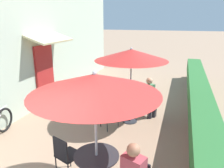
{
  "coord_description": "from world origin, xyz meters",
  "views": [
    {
      "loc": [
        2.16,
        -1.32,
        2.95
      ],
      "look_at": [
        0.15,
        4.89,
        1.0
      ],
      "focal_mm": 35.0,
      "sensor_mm": 36.0,
      "label": 1
    }
  ],
  "objects_px": {
    "patio_umbrella_near": "(95,84)",
    "cafe_chair_near_right": "(65,154)",
    "patio_table_mid": "(130,104)",
    "cafe_chair_mid_left": "(147,100)",
    "patio_table_near": "(97,166)",
    "patio_umbrella_mid": "(131,55)",
    "coffee_cup_mid": "(134,95)",
    "cafe_chair_mid_right": "(111,112)",
    "seated_patron_mid_left": "(150,96)"
  },
  "relations": [
    {
      "from": "cafe_chair_near_right",
      "to": "patio_umbrella_mid",
      "type": "bearing_deg",
      "value": 98.0
    },
    {
      "from": "cafe_chair_near_right",
      "to": "seated_patron_mid_left",
      "type": "xyz_separation_m",
      "value": [
        1.08,
        3.26,
        0.17
      ]
    },
    {
      "from": "patio_table_near",
      "to": "patio_umbrella_mid",
      "type": "bearing_deg",
      "value": 92.08
    },
    {
      "from": "patio_umbrella_mid",
      "to": "seated_patron_mid_left",
      "type": "distance_m",
      "value": 1.5
    },
    {
      "from": "patio_table_near",
      "to": "cafe_chair_near_right",
      "type": "distance_m",
      "value": 0.73
    },
    {
      "from": "cafe_chair_mid_left",
      "to": "seated_patron_mid_left",
      "type": "relative_size",
      "value": 0.7
    },
    {
      "from": "patio_table_near",
      "to": "cafe_chair_mid_left",
      "type": "relative_size",
      "value": 0.88
    },
    {
      "from": "cafe_chair_mid_left",
      "to": "coffee_cup_mid",
      "type": "height_order",
      "value": "cafe_chair_mid_left"
    },
    {
      "from": "patio_table_near",
      "to": "patio_umbrella_near",
      "type": "distance_m",
      "value": 1.46
    },
    {
      "from": "patio_table_mid",
      "to": "cafe_chair_mid_left",
      "type": "xyz_separation_m",
      "value": [
        0.4,
        0.61,
        -0.03
      ]
    },
    {
      "from": "patio_table_near",
      "to": "patio_umbrella_near",
      "type": "bearing_deg",
      "value": 63.43
    },
    {
      "from": "patio_table_near",
      "to": "seated_patron_mid_left",
      "type": "bearing_deg",
      "value": 83.74
    },
    {
      "from": "patio_umbrella_near",
      "to": "patio_table_mid",
      "type": "xyz_separation_m",
      "value": [
        -0.11,
        2.91,
        -1.46
      ]
    },
    {
      "from": "seated_patron_mid_left",
      "to": "patio_umbrella_mid",
      "type": "bearing_deg",
      "value": -2.8
    },
    {
      "from": "cafe_chair_mid_right",
      "to": "cafe_chair_mid_left",
      "type": "bearing_deg",
      "value": 6.03
    },
    {
      "from": "patio_umbrella_mid",
      "to": "coffee_cup_mid",
      "type": "bearing_deg",
      "value": 45.0
    },
    {
      "from": "patio_umbrella_near",
      "to": "cafe_chair_mid_left",
      "type": "height_order",
      "value": "patio_umbrella_near"
    },
    {
      "from": "patio_table_mid",
      "to": "cafe_chair_mid_left",
      "type": "bearing_deg",
      "value": 56.94
    },
    {
      "from": "coffee_cup_mid",
      "to": "cafe_chair_mid_right",
      "type": "bearing_deg",
      "value": -125.0
    },
    {
      "from": "cafe_chair_near_right",
      "to": "cafe_chair_mid_left",
      "type": "xyz_separation_m",
      "value": [
        1.0,
        3.33,
        0.0
      ]
    },
    {
      "from": "patio_table_mid",
      "to": "cafe_chair_mid_left",
      "type": "distance_m",
      "value": 0.73
    },
    {
      "from": "cafe_chair_near_right",
      "to": "coffee_cup_mid",
      "type": "relative_size",
      "value": 9.67
    },
    {
      "from": "patio_table_mid",
      "to": "cafe_chair_mid_left",
      "type": "height_order",
      "value": "cafe_chair_mid_left"
    },
    {
      "from": "patio_umbrella_mid",
      "to": "coffee_cup_mid",
      "type": "distance_m",
      "value": 1.21
    },
    {
      "from": "patio_umbrella_mid",
      "to": "cafe_chair_mid_left",
      "type": "bearing_deg",
      "value": 56.94
    },
    {
      "from": "seated_patron_mid_left",
      "to": "cafe_chair_near_right",
      "type": "bearing_deg",
      "value": 20.74
    },
    {
      "from": "coffee_cup_mid",
      "to": "patio_table_mid",
      "type": "bearing_deg",
      "value": -135.0
    },
    {
      "from": "seated_patron_mid_left",
      "to": "coffee_cup_mid",
      "type": "xyz_separation_m",
      "value": [
        -0.38,
        -0.44,
        0.12
      ]
    },
    {
      "from": "patio_umbrella_near",
      "to": "cafe_chair_near_right",
      "type": "bearing_deg",
      "value": 165.63
    },
    {
      "from": "patio_umbrella_near",
      "to": "cafe_chair_mid_right",
      "type": "xyz_separation_m",
      "value": [
        -0.5,
        2.3,
        -1.49
      ]
    },
    {
      "from": "coffee_cup_mid",
      "to": "cafe_chair_mid_left",
      "type": "bearing_deg",
      "value": 59.79
    },
    {
      "from": "patio_table_mid",
      "to": "patio_umbrella_mid",
      "type": "height_order",
      "value": "patio_umbrella_mid"
    },
    {
      "from": "patio_umbrella_near",
      "to": "cafe_chair_mid_right",
      "type": "height_order",
      "value": "patio_umbrella_near"
    },
    {
      "from": "patio_umbrella_near",
      "to": "seated_patron_mid_left",
      "type": "relative_size",
      "value": 1.77
    },
    {
      "from": "patio_umbrella_near",
      "to": "cafe_chair_near_right",
      "type": "xyz_separation_m",
      "value": [
        -0.7,
        0.18,
        -1.49
      ]
    },
    {
      "from": "cafe_chair_mid_left",
      "to": "cafe_chair_near_right",
      "type": "bearing_deg",
      "value": 22.46
    },
    {
      "from": "patio_umbrella_near",
      "to": "seated_patron_mid_left",
      "type": "xyz_separation_m",
      "value": [
        0.38,
        3.44,
        -1.32
      ]
    },
    {
      "from": "patio_table_mid",
      "to": "coffee_cup_mid",
      "type": "bearing_deg",
      "value": 45.0
    },
    {
      "from": "cafe_chair_near_right",
      "to": "seated_patron_mid_left",
      "type": "height_order",
      "value": "seated_patron_mid_left"
    },
    {
      "from": "patio_table_near",
      "to": "coffee_cup_mid",
      "type": "distance_m",
      "value": 3.02
    },
    {
      "from": "seated_patron_mid_left",
      "to": "patio_table_mid",
      "type": "bearing_deg",
      "value": -2.8
    },
    {
      "from": "seated_patron_mid_left",
      "to": "cafe_chair_mid_right",
      "type": "relative_size",
      "value": 1.44
    },
    {
      "from": "cafe_chair_mid_left",
      "to": "coffee_cup_mid",
      "type": "distance_m",
      "value": 0.66
    },
    {
      "from": "patio_table_near",
      "to": "patio_table_mid",
      "type": "xyz_separation_m",
      "value": [
        -0.11,
        2.91,
        0.0
      ]
    },
    {
      "from": "patio_table_mid",
      "to": "cafe_chair_mid_right",
      "type": "xyz_separation_m",
      "value": [
        -0.4,
        -0.61,
        -0.03
      ]
    },
    {
      "from": "patio_table_near",
      "to": "coffee_cup_mid",
      "type": "height_order",
      "value": "coffee_cup_mid"
    },
    {
      "from": "patio_table_mid",
      "to": "patio_umbrella_mid",
      "type": "bearing_deg",
      "value": 0.0
    },
    {
      "from": "cafe_chair_mid_left",
      "to": "patio_umbrella_near",
      "type": "bearing_deg",
      "value": 34.36
    },
    {
      "from": "patio_table_near",
      "to": "patio_umbrella_mid",
      "type": "xyz_separation_m",
      "value": [
        -0.11,
        2.91,
        1.46
      ]
    },
    {
      "from": "patio_table_near",
      "to": "cafe_chair_mid_left",
      "type": "height_order",
      "value": "cafe_chair_mid_left"
    }
  ]
}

